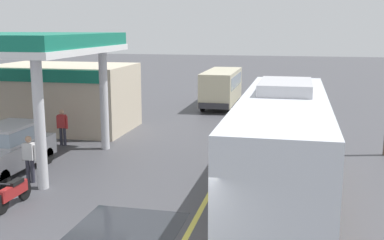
% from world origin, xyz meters
% --- Properties ---
extents(ground, '(120.00, 120.00, 0.00)m').
position_xyz_m(ground, '(0.00, 20.00, 0.00)').
color(ground, '#424247').
extents(lane_divider_stripe, '(0.16, 50.00, 0.01)m').
position_xyz_m(lane_divider_stripe, '(0.00, 15.00, 0.00)').
color(lane_divider_stripe, '#D8CC4C').
rests_on(lane_divider_stripe, ground).
extents(coach_bus_main, '(2.60, 11.04, 3.69)m').
position_xyz_m(coach_bus_main, '(2.29, 5.48, 1.72)').
color(coach_bus_main, silver).
rests_on(coach_bus_main, ground).
extents(gas_station_roadside, '(9.10, 11.95, 5.10)m').
position_xyz_m(gas_station_roadside, '(-9.28, 12.11, 2.63)').
color(gas_station_roadside, '#147259').
rests_on(gas_station_roadside, ground).
extents(car_at_pump, '(1.70, 4.20, 1.82)m').
position_xyz_m(car_at_pump, '(-7.68, 6.53, 1.01)').
color(car_at_pump, '#B2B2B7').
rests_on(car_at_pump, ground).
extents(minibus_opposing_lane, '(2.04, 6.13, 2.44)m').
position_xyz_m(minibus_opposing_lane, '(-2.34, 22.91, 1.47)').
color(minibus_opposing_lane, '#BFB799').
rests_on(minibus_opposing_lane, ground).
extents(motorcycle_parked_forecourt, '(0.55, 1.80, 0.92)m').
position_xyz_m(motorcycle_parked_forecourt, '(-5.59, 3.51, 0.44)').
color(motorcycle_parked_forecourt, black).
rests_on(motorcycle_parked_forecourt, ground).
extents(pedestrian_near_pump, '(0.55, 0.22, 1.66)m').
position_xyz_m(pedestrian_near_pump, '(-6.33, 5.69, 0.93)').
color(pedestrian_near_pump, '#33333F').
rests_on(pedestrian_near_pump, ground).
extents(pedestrian_by_shop, '(0.55, 0.22, 1.66)m').
position_xyz_m(pedestrian_by_shop, '(-7.74, 10.81, 0.93)').
color(pedestrian_by_shop, '#33333F').
rests_on(pedestrian_by_shop, ground).
extents(car_trailing_behind_bus, '(1.70, 4.20, 1.82)m').
position_xyz_m(car_trailing_behind_bus, '(2.27, 24.39, 1.01)').
color(car_trailing_behind_bus, black).
rests_on(car_trailing_behind_bus, ground).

